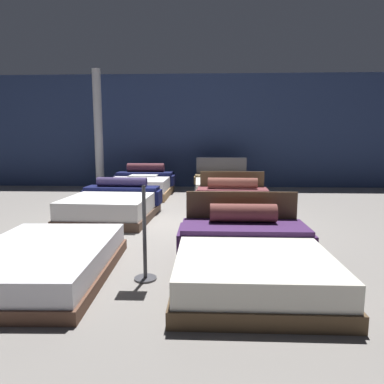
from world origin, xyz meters
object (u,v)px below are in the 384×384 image
Objects in this scene: bed_0 at (42,262)px; bed_1 at (249,258)px; bed_3 at (233,207)px; bed_4 at (141,185)px; bed_5 at (224,187)px; price_sign at (145,240)px; support_pillar at (98,131)px; bed_2 at (113,206)px.

bed_0 is 1.02× the size of bed_1.
bed_3 is 3.63m from bed_4.
bed_4 is 2.23m from bed_5.
bed_5 is (0.00, 5.46, 0.02)m from bed_1.
support_pillar is (-2.52, 6.62, 1.31)m from price_sign.
bed_5 is at bearing 93.17° from bed_3.
support_pillar reaches higher than bed_4.
bed_3 reaches higher than bed_2.
support_pillar is at bearing 136.63° from bed_3.
price_sign reaches higher than bed_3.
bed_0 is at bearing -177.72° from bed_1.
price_sign is at bearing -109.57° from bed_3.
bed_2 is at bearing -89.24° from bed_4.
price_sign is (-1.15, -2.85, 0.19)m from bed_3.
bed_1 is at bearing -48.12° from bed_2.
bed_5 is at bearing -2.17° from bed_4.
bed_2 is 1.76× the size of price_sign.
bed_2 is at bearing -69.61° from support_pillar.
bed_2 is (-0.00, 2.86, 0.07)m from bed_0.
support_pillar is (-1.39, 3.74, 1.51)m from bed_2.
bed_0 is at bearing -113.67° from bed_5.
price_sign is at bearing -65.60° from bed_2.
bed_2 is 0.95× the size of bed_3.
bed_0 is at bearing -89.00° from bed_4.
price_sign reaches higher than bed_1.
support_pillar is at bearing 100.06° from bed_0.
bed_0 is 1.86× the size of price_sign.
bed_5 is at bearing 78.68° from price_sign.
price_sign is 0.32× the size of support_pillar.
support_pillar is (-3.64, 6.52, 1.53)m from bed_1.
bed_3 is 0.96× the size of bed_5.
bed_1 is at bearing 0.31° from bed_0.
support_pillar reaches higher than bed_0.
bed_2 is 0.91× the size of bed_5.
bed_2 is 3.50m from bed_5.
bed_3 is at bearing 89.34° from bed_1.
bed_4 reaches higher than bed_0.
bed_0 is 0.99× the size of bed_4.
price_sign is at bearing -77.75° from bed_4.
bed_5 reaches higher than bed_4.
bed_4 reaches higher than bed_2.
bed_1 reaches higher than bed_2.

